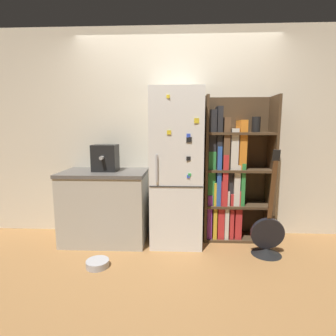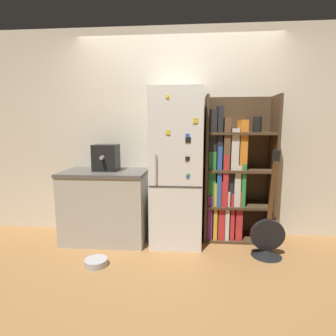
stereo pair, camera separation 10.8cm
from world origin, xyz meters
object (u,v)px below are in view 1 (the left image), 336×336
refrigerator (176,168)px  espresso_machine (105,158)px  pet_bowl (98,263)px  bookshelf (229,175)px  guitar (267,240)px

refrigerator → espresso_machine: bearing=179.0°
refrigerator → pet_bowl: refrigerator is taller
refrigerator → espresso_machine: (-0.85, 0.02, 0.12)m
bookshelf → pet_bowl: bookshelf is taller
refrigerator → bookshelf: size_ratio=1.04×
bookshelf → espresso_machine: bookshelf is taller
refrigerator → pet_bowl: (-0.78, -0.66, -0.87)m
refrigerator → pet_bowl: 1.34m
refrigerator → guitar: 1.28m
refrigerator → espresso_machine: refrigerator is taller
espresso_machine → pet_bowl: size_ratio=1.38×
espresso_machine → bookshelf: bearing=4.8°
guitar → pet_bowl: bearing=-169.1°
guitar → bookshelf: bearing=127.6°
refrigerator → espresso_machine: size_ratio=5.77×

